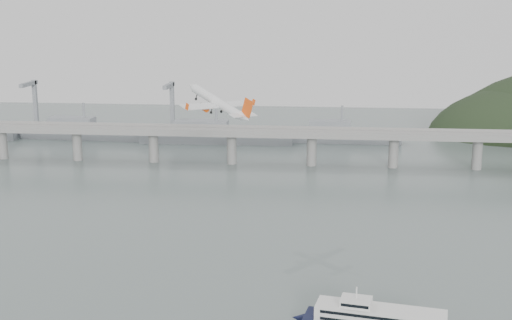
# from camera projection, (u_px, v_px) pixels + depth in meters

# --- Properties ---
(ground) EXTENTS (900.00, 900.00, 0.00)m
(ground) POSITION_uv_depth(u_px,v_px,m) (240.00, 298.00, 233.60)
(ground) COLOR #566361
(ground) RESTS_ON ground
(bridge) EXTENTS (800.00, 22.00, 23.90)m
(bridge) POSITION_uv_depth(u_px,v_px,m) (278.00, 137.00, 423.75)
(bridge) COLOR gray
(bridge) RESTS_ON ground
(distant_fleet) EXTENTS (453.00, 60.90, 40.00)m
(distant_fleet) POSITION_uv_depth(u_px,v_px,m) (76.00, 132.00, 504.56)
(distant_fleet) COLOR slate
(distant_fleet) RESTS_ON ground
(airliner) EXTENTS (33.39, 31.98, 14.93)m
(airliner) POSITION_uv_depth(u_px,v_px,m) (218.00, 103.00, 282.23)
(airliner) COLOR silver
(airliner) RESTS_ON ground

